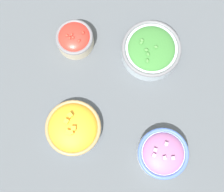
# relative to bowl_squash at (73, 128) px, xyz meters

# --- Properties ---
(ground_plane) EXTENTS (3.00, 3.00, 0.00)m
(ground_plane) POSITION_rel_bowl_squash_xyz_m (-0.09, 0.12, -0.02)
(ground_plane) COLOR #4C5156
(bowl_squash) EXTENTS (0.17, 0.17, 0.07)m
(bowl_squash) POSITION_rel_bowl_squash_xyz_m (0.00, 0.00, 0.00)
(bowl_squash) COLOR #B2C1CC
(bowl_squash) RESTS_ON ground_plane
(bowl_red_onion) EXTENTS (0.15, 0.15, 0.07)m
(bowl_red_onion) POSITION_rel_bowl_squash_xyz_m (0.09, 0.27, 0.01)
(bowl_red_onion) COLOR silver
(bowl_red_onion) RESTS_ON ground_plane
(bowl_cherry_tomatoes) EXTENTS (0.12, 0.12, 0.07)m
(bowl_cherry_tomatoes) POSITION_rel_bowl_squash_xyz_m (-0.28, 0.01, 0.01)
(bowl_cherry_tomatoes) COLOR beige
(bowl_cherry_tomatoes) RESTS_ON ground_plane
(bowl_broccoli) EXTENTS (0.19, 0.19, 0.08)m
(bowl_broccoli) POSITION_rel_bowl_squash_xyz_m (-0.23, 0.25, 0.01)
(bowl_broccoli) COLOR #B2C1CC
(bowl_broccoli) RESTS_ON ground_plane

